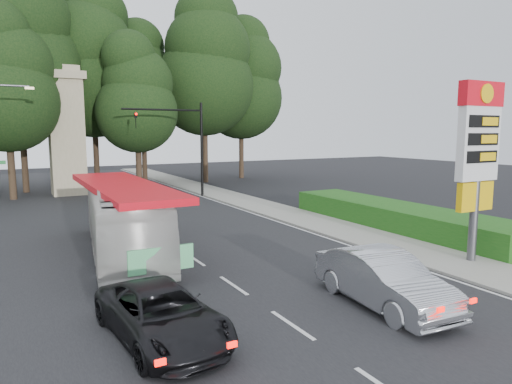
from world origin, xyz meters
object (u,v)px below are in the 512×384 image
gas_station_pylon (478,147)px  sedan_silver (383,279)px  traffic_signal_mast (185,136)px  transit_bus (123,219)px  suv_charcoal (162,314)px  monument (66,130)px

gas_station_pylon → sedan_silver: gas_station_pylon is taller
gas_station_pylon → traffic_signal_mast: 22.29m
traffic_signal_mast → transit_bus: (-7.89, -14.23, -3.20)m
traffic_signal_mast → suv_charcoal: 24.65m
gas_station_pylon → monument: size_ratio=0.68×
gas_station_pylon → suv_charcoal: 12.99m
gas_station_pylon → transit_bus: gas_station_pylon is taller
monument → transit_bus: monument is taller
transit_bus → traffic_signal_mast: bearing=68.3°
transit_bus → monument: bearing=96.7°
monument → suv_charcoal: size_ratio=2.16×
monument → sedan_silver: (5.07, -29.61, -4.31)m
transit_bus → sedan_silver: transit_bus is taller
suv_charcoal → traffic_signal_mast: bearing=63.0°
gas_station_pylon → monument: bearing=111.8°
gas_station_pylon → traffic_signal_mast: size_ratio=0.95×
gas_station_pylon → transit_bus: bearing=145.7°
monument → transit_bus: size_ratio=0.95×
traffic_signal_mast → monument: bearing=142.0°
gas_station_pylon → sedan_silver: size_ratio=1.42×
transit_bus → suv_charcoal: 8.51m
monument → sedan_silver: bearing=-80.3°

